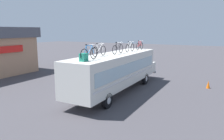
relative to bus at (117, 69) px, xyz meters
The scene contains 9 objects.
ground_plane 1.86m from the bus, behind, with size 120.00×120.00×0.00m, color #423F44.
bus is the anchor object (origin of this frame).
luggage_bag_1 4.95m from the bus, behind, with size 0.46×0.35×0.47m, color #1E7F66.
rooftop_bicycle_1 4.44m from the bus, behind, with size 1.79×0.44×0.98m.
rooftop_bicycle_2 2.65m from the bus, 168.91° to the left, with size 1.79×0.44×0.93m.
rooftop_bicycle_3 1.64m from the bus, 119.44° to the right, with size 1.79×0.44×0.93m.
rooftop_bicycle_4 2.55m from the bus, ahead, with size 1.73×0.44×0.90m.
rooftop_bicycle_5 4.34m from the bus, ahead, with size 1.65×0.44×0.89m.
traffic_cone 8.03m from the bus, 54.23° to the right, with size 0.30×0.30×0.66m, color orange.
Camera 1 is at (-14.72, -7.64, 4.90)m, focal length 34.44 mm.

